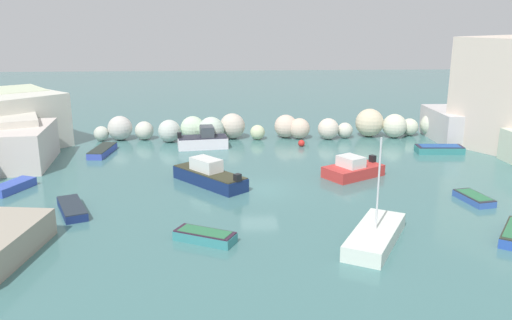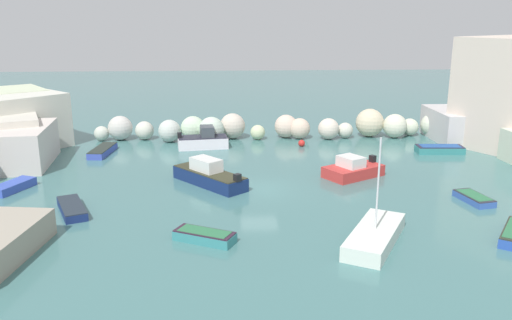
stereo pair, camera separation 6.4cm
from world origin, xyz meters
name	(u,v)px [view 1 (the left image)]	position (x,y,z in m)	size (l,w,h in m)	color
cove_water	(259,189)	(0.00, 0.00, 0.00)	(160.00, 160.00, 0.00)	#437373
rock_breakwater	(277,127)	(2.62, 15.11, 1.10)	(33.44, 4.12, 2.70)	beige
channel_buoy	(301,143)	(4.55, 11.84, 0.30)	(0.60, 0.60, 0.60)	red
moored_boat_0	(375,236)	(5.40, -9.16, 0.41)	(4.53, 6.02, 5.60)	silver
moored_boat_1	(209,175)	(-3.41, 1.25, 0.65)	(5.34, 5.80, 1.81)	navy
moored_boat_2	(102,151)	(-12.69, 10.16, 0.28)	(1.73, 4.31, 0.57)	#3B4FB8
moored_boat_3	(13,187)	(-16.53, 0.64, 0.28)	(2.35, 3.36, 0.56)	#3751BD
moored_boat_4	(72,208)	(-11.43, -3.75, 0.25)	(2.70, 4.05, 0.51)	navy
moored_boat_5	(353,169)	(6.99, 2.51, 0.55)	(4.80, 4.16, 1.56)	red
moored_boat_6	(203,140)	(-4.23, 11.87, 0.68)	(4.55, 2.52, 1.94)	white
moored_boat_7	(439,149)	(16.02, 8.90, 0.33)	(4.00, 1.73, 0.64)	teal
moored_boat_8	(474,198)	(13.39, -3.25, 0.24)	(1.76, 2.95, 0.46)	#355BB0
moored_boat_9	(205,236)	(-3.36, -8.42, 0.30)	(3.40, 2.49, 0.58)	teal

